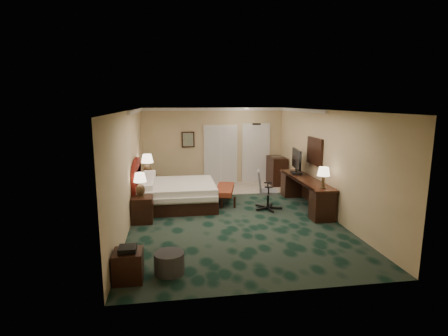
{
  "coord_description": "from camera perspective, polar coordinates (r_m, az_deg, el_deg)",
  "views": [
    {
      "loc": [
        -1.48,
        -8.53,
        2.91
      ],
      "look_at": [
        -0.09,
        0.6,
        1.15
      ],
      "focal_mm": 28.0,
      "sensor_mm": 36.0,
      "label": 1
    }
  ],
  "objects": [
    {
      "name": "desk_lamp",
      "position": [
        8.91,
        15.92,
        -1.51
      ],
      "size": [
        0.33,
        0.33,
        0.54
      ],
      "primitive_type": null,
      "rotation": [
        0.0,
        0.0,
        0.08
      ],
      "color": "black",
      "rests_on": "desk"
    },
    {
      "name": "nightstand_far",
      "position": [
        11.1,
        -12.23,
        -2.94
      ],
      "size": [
        0.51,
        0.59,
        0.64
      ],
      "primitive_type": "cube",
      "color": "black",
      "rests_on": "ground"
    },
    {
      "name": "crown_molding",
      "position": [
        8.67,
        1.23,
        9.08
      ],
      "size": [
        5.0,
        7.5,
        0.1
      ],
      "primitive_type": null,
      "color": "silver",
      "rests_on": "wall_back"
    },
    {
      "name": "ottoman",
      "position": [
        6.28,
        -8.91,
        -15.05
      ],
      "size": [
        0.59,
        0.59,
        0.37
      ],
      "primitive_type": "cylinder",
      "rotation": [
        0.0,
        0.0,
        -0.15
      ],
      "color": "#2A2A2D",
      "rests_on": "ground"
    },
    {
      "name": "nightstand_near",
      "position": [
        8.84,
        -13.17,
        -6.55
      ],
      "size": [
        0.5,
        0.58,
        0.63
      ],
      "primitive_type": "cube",
      "color": "black",
      "rests_on": "ground"
    },
    {
      "name": "wall_front",
      "position": [
        5.24,
        8.22,
        -6.6
      ],
      "size": [
        5.0,
        0.0,
        2.7
      ],
      "primitive_type": "cube",
      "color": "tan",
      "rests_on": "ground"
    },
    {
      "name": "ceiling",
      "position": [
        8.66,
        1.23,
        9.41
      ],
      "size": [
        5.0,
        7.5,
        0.0
      ],
      "primitive_type": "cube",
      "color": "white",
      "rests_on": "wall_back"
    },
    {
      "name": "wall_art",
      "position": [
        12.33,
        -5.89,
        4.64
      ],
      "size": [
        0.45,
        0.06,
        0.55
      ],
      "primitive_type": "cube",
      "color": "slate",
      "rests_on": "wall_back"
    },
    {
      "name": "entry_door",
      "position": [
        12.76,
        5.22,
        2.37
      ],
      "size": [
        1.02,
        0.06,
        2.18
      ],
      "primitive_type": "cube",
      "color": "silver",
      "rests_on": "ground"
    },
    {
      "name": "desk",
      "position": [
        10.03,
        13.1,
        -3.96
      ],
      "size": [
        0.6,
        2.79,
        0.81
      ],
      "primitive_type": "cube",
      "color": "black",
      "rests_on": "ground"
    },
    {
      "name": "wall_back",
      "position": [
        12.47,
        -1.74,
        3.6
      ],
      "size": [
        5.0,
        0.0,
        2.7
      ],
      "primitive_type": "cube",
      "color": "tan",
      "rests_on": "ground"
    },
    {
      "name": "wall_mirror",
      "position": [
        10.04,
        14.59,
        2.67
      ],
      "size": [
        0.05,
        0.95,
        0.75
      ],
      "primitive_type": "cube",
      "color": "white",
      "rests_on": "wall_right"
    },
    {
      "name": "desk_chair",
      "position": [
        9.59,
        7.22,
        -3.6
      ],
      "size": [
        0.75,
        0.72,
        1.08
      ],
      "primitive_type": null,
      "rotation": [
        0.0,
        0.0,
        -0.24
      ],
      "color": "#4E4E51",
      "rests_on": "ground"
    },
    {
      "name": "wall_right",
      "position": [
        9.54,
        16.16,
        0.96
      ],
      "size": [
        0.0,
        7.5,
        2.7
      ],
      "primitive_type": "cube",
      "color": "tan",
      "rests_on": "ground"
    },
    {
      "name": "lamp_near",
      "position": [
        8.71,
        -13.52,
        -2.67
      ],
      "size": [
        0.39,
        0.39,
        0.59
      ],
      "primitive_type": null,
      "rotation": [
        0.0,
        0.0,
        -0.28
      ],
      "color": "black",
      "rests_on": "nightstand_near"
    },
    {
      "name": "bed_bench",
      "position": [
        10.24,
        0.14,
        -4.37
      ],
      "size": [
        0.77,
        1.43,
        0.46
      ],
      "primitive_type": "cube",
      "rotation": [
        0.0,
        0.0,
        -0.24
      ],
      "color": "maroon",
      "rests_on": "ground"
    },
    {
      "name": "floor",
      "position": [
        9.14,
        1.16,
        -7.77
      ],
      "size": [
        5.0,
        7.5,
        0.0
      ],
      "primitive_type": "cube",
      "color": "black",
      "rests_on": "ground"
    },
    {
      "name": "bed",
      "position": [
        9.95,
        -7.61,
        -4.31
      ],
      "size": [
        2.1,
        1.94,
        0.66
      ],
      "primitive_type": "cube",
      "color": "silver",
      "rests_on": "ground"
    },
    {
      "name": "lamp_far",
      "position": [
        10.92,
        -12.39,
        0.41
      ],
      "size": [
        0.46,
        0.46,
        0.69
      ],
      "primitive_type": null,
      "rotation": [
        0.0,
        0.0,
        0.3
      ],
      "color": "black",
      "rests_on": "nightstand_far"
    },
    {
      "name": "tv",
      "position": [
        10.5,
        11.75,
        1.04
      ],
      "size": [
        0.2,
        0.94,
        0.73
      ],
      "primitive_type": "cube",
      "rotation": [
        0.0,
        0.0,
        -0.13
      ],
      "color": "black",
      "rests_on": "desk"
    },
    {
      "name": "wall_left",
      "position": [
        8.74,
        -15.19,
        0.14
      ],
      "size": [
        0.0,
        7.5,
        2.7
      ],
      "primitive_type": "cube",
      "color": "tan",
      "rests_on": "ground"
    },
    {
      "name": "headboard",
      "position": [
        9.83,
        -14.01,
        -2.51
      ],
      "size": [
        0.12,
        2.0,
        1.4
      ],
      "primitive_type": null,
      "color": "#54090A",
      "rests_on": "ground"
    },
    {
      "name": "tile_patch",
      "position": [
        12.03,
        3.05,
        -3.18
      ],
      "size": [
        3.2,
        1.7,
        0.01
      ],
      "primitive_type": "cube",
      "color": "#AFA499",
      "rests_on": "ground"
    },
    {
      "name": "side_table",
      "position": [
        6.16,
        -15.34,
        -15.14
      ],
      "size": [
        0.47,
        0.47,
        0.51
      ],
      "primitive_type": "cube",
      "color": "black",
      "rests_on": "ground"
    },
    {
      "name": "minibar",
      "position": [
        12.53,
        8.59,
        -0.45
      ],
      "size": [
        0.52,
        0.94,
        0.99
      ],
      "primitive_type": "cube",
      "color": "black",
      "rests_on": "ground"
    },
    {
      "name": "closet_doors",
      "position": [
        12.5,
        -0.57,
        2.24
      ],
      "size": [
        1.2,
        0.06,
        2.1
      ],
      "primitive_type": "cube",
      "color": "#B4B2AE",
      "rests_on": "ground"
    }
  ]
}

